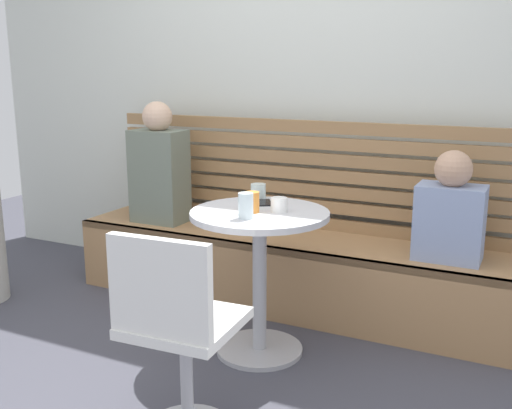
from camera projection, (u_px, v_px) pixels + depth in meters
name	position (u px, v px, depth m)	size (l,w,h in m)	color
ground	(177.00, 401.00, 2.59)	(8.00, 8.00, 0.00)	#42424C
back_wall	(317.00, 63.00, 3.70)	(5.20, 0.10, 2.90)	silver
booth_bench	(286.00, 271.00, 3.59)	(2.70, 0.52, 0.44)	#A87C51
booth_backrest	(303.00, 174.00, 3.67)	(2.65, 0.04, 0.67)	#9A7249
cafe_table	(260.00, 255.00, 2.93)	(0.68, 0.68, 0.74)	#ADADB2
white_chair	(177.00, 331.00, 2.21)	(0.42, 0.42, 0.85)	#ADADB2
person_adult	(159.00, 169.00, 3.81)	(0.34, 0.22, 0.77)	slate
person_child_left	(450.00, 213.00, 3.05)	(0.34, 0.22, 0.57)	#8C9EC6
cup_ceramic_white	(279.00, 205.00, 2.86)	(0.08, 0.08, 0.07)	white
cup_glass_short	(258.00, 191.00, 3.14)	(0.08, 0.08, 0.08)	silver
cup_glass_tall	(246.00, 206.00, 2.73)	(0.07, 0.07, 0.12)	silver
cup_tumbler_orange	(252.00, 202.00, 2.84)	(0.07, 0.07, 0.10)	orange
phone_on_table	(264.00, 203.00, 3.04)	(0.07, 0.14, 0.01)	black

